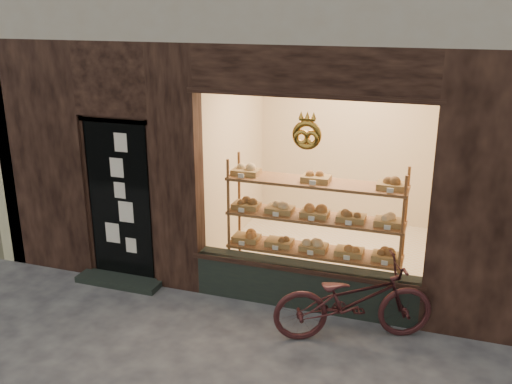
% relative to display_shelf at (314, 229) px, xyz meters
% --- Properties ---
extents(display_shelf, '(2.20, 0.45, 1.70)m').
position_rel_display_shelf_xyz_m(display_shelf, '(0.00, 0.00, 0.00)').
color(display_shelf, brown).
rests_on(display_shelf, ground).
extents(bicycle, '(1.84, 1.24, 0.92)m').
position_rel_display_shelf_xyz_m(bicycle, '(0.66, -0.93, -0.38)').
color(bicycle, '#371718').
rests_on(bicycle, ground).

